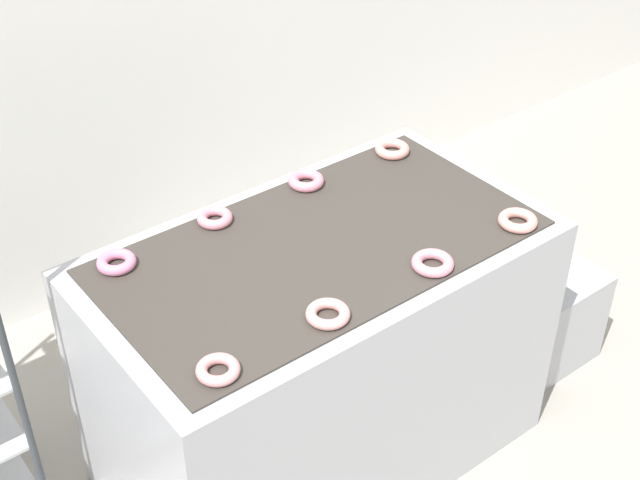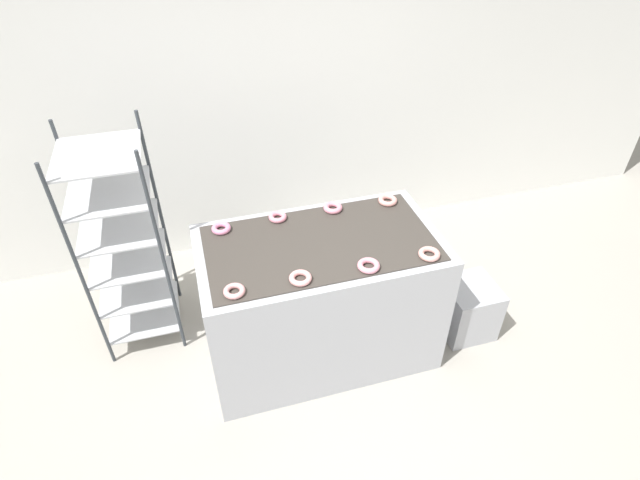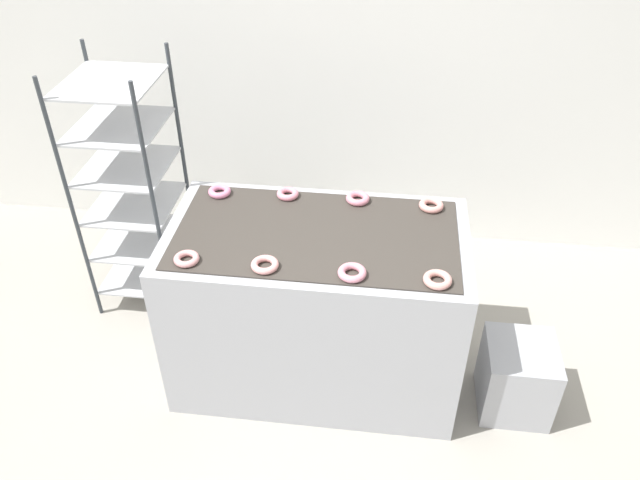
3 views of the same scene
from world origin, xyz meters
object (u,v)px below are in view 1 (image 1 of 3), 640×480
glaze_bin (545,312)px  donut_far_midleft (215,218)px  donut_far_left (116,262)px  donut_far_right (392,149)px  fryer_machine (320,357)px  donut_near_midleft (328,314)px  donut_far_midright (306,181)px  donut_near_midright (433,263)px  donut_near_right (518,221)px  donut_near_left (218,370)px

glaze_bin → donut_far_midleft: 1.58m
donut_far_left → donut_far_right: 1.14m
fryer_machine → donut_far_midleft: 0.63m
donut_near_midleft → donut_far_midright: donut_far_midright is taller
donut_far_midright → fryer_machine: bearing=-119.9°
donut_near_midright → donut_far_midright: size_ratio=1.04×
donut_far_midright → donut_far_midleft: bearing=179.9°
donut_near_midright → fryer_machine: bearing=123.5°
glaze_bin → donut_far_left: bearing=165.6°
donut_near_midleft → donut_near_right: (0.79, -0.01, 0.00)m
fryer_machine → donut_near_left: 0.82m
fryer_machine → glaze_bin: (1.10, -0.13, -0.27)m
fryer_machine → donut_near_left: (-0.58, -0.30, 0.50)m
donut_near_midleft → donut_far_right: size_ratio=1.01×
donut_near_midleft → donut_near_right: 0.79m
fryer_machine → donut_near_midleft: (-0.20, -0.30, 0.50)m
donut_far_right → fryer_machine: bearing=-152.5°
donut_far_midleft → fryer_machine: bearing=-58.2°
donut_near_left → donut_far_midleft: bearing=58.5°
donut_near_right → donut_far_left: 1.31m
donut_far_right → donut_near_left: bearing=-152.5°
donut_near_left → donut_far_midright: bearing=39.1°
donut_near_right → donut_far_right: (-0.02, 0.61, 0.00)m
donut_near_left → donut_far_right: 1.29m
donut_far_midleft → donut_near_midright: bearing=-57.4°
donut_near_left → donut_far_midright: size_ratio=0.95×
fryer_machine → donut_near_midleft: size_ratio=11.75×
donut_far_midright → donut_far_right: donut_far_midright is taller
donut_near_right → donut_near_midleft: bearing=179.2°
glaze_bin → donut_far_right: 1.04m
donut_near_midleft → donut_far_left: donut_far_left is taller
donut_near_midright → donut_far_right: bearing=58.6°
donut_near_midleft → donut_far_right: 0.98m
donut_near_midright → donut_far_right: size_ratio=1.02×
fryer_machine → donut_far_midleft: size_ratio=12.85×
donut_near_midright → donut_far_left: bearing=142.0°
donut_near_right → donut_far_midright: size_ratio=1.03×
donut_far_midleft → donut_far_right: bearing=-1.5°
donut_far_midright → donut_far_left: bearing=-178.4°
donut_near_midleft → donut_near_midright: 0.41m
donut_near_left → donut_near_midright: donut_near_midright is taller
donut_far_left → donut_near_left: bearing=-90.6°
fryer_machine → donut_far_midleft: bearing=121.8°
donut_far_left → donut_far_midleft: same height
glaze_bin → donut_far_midright: (-0.92, 0.45, 0.78)m
donut_near_midleft → donut_far_midleft: donut_far_midleft is taller
donut_far_left → donut_near_midleft: bearing=-58.3°
glaze_bin → donut_near_left: donut_near_left is taller
glaze_bin → donut_near_right: bearing=-160.9°
glaze_bin → donut_far_right: size_ratio=3.28×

